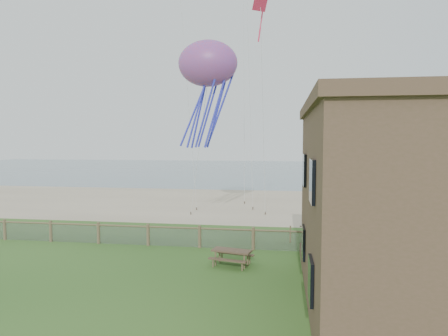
# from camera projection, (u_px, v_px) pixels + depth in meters

# --- Properties ---
(ground) EXTENTS (160.00, 160.00, 0.00)m
(ground) POSITION_uv_depth(u_px,v_px,m) (169.00, 287.00, 16.40)
(ground) COLOR #2B531C
(ground) RESTS_ON ground
(sand_beach) EXTENTS (72.00, 20.00, 0.02)m
(sand_beach) POSITION_uv_depth(u_px,v_px,m) (234.00, 203.00, 38.11)
(sand_beach) COLOR tan
(sand_beach) RESTS_ON ground
(ocean) EXTENTS (160.00, 68.00, 0.02)m
(ocean) POSITION_uv_depth(u_px,v_px,m) (261.00, 170.00, 81.52)
(ocean) COLOR slate
(ocean) RESTS_ON ground
(chainlink_fence) EXTENTS (36.20, 0.20, 1.25)m
(chainlink_fence) POSITION_uv_depth(u_px,v_px,m) (200.00, 238.00, 22.28)
(chainlink_fence) COLOR brown
(chainlink_fence) RESTS_ON ground
(picnic_table) EXTENTS (2.14, 1.80, 0.79)m
(picnic_table) POSITION_uv_depth(u_px,v_px,m) (232.00, 257.00, 19.14)
(picnic_table) COLOR brown
(picnic_table) RESTS_ON ground
(octopus_kite) EXTENTS (3.96, 2.85, 7.99)m
(octopus_kite) POSITION_uv_depth(u_px,v_px,m) (208.00, 93.00, 28.33)
(octopus_kite) COLOR #F83327
(kite_red) EXTENTS (2.08, 2.23, 2.87)m
(kite_red) POSITION_uv_depth(u_px,v_px,m) (260.00, 13.00, 27.29)
(kite_red) COLOR #C92342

